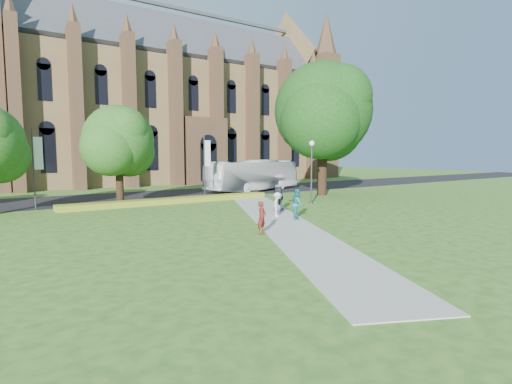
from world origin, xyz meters
TOP-DOWN VIEW (x-y plane):
  - ground at (0.00, 0.00)m, footprint 160.00×160.00m
  - road at (0.00, 20.00)m, footprint 160.00×10.00m
  - footpath at (0.00, 1.00)m, footprint 15.58×28.54m
  - flower_hedge at (-2.00, 13.20)m, footprint 18.00×1.40m
  - cathedral at (10.00, 39.73)m, footprint 52.60×18.25m
  - streetlamp at (7.50, 6.50)m, footprint 0.44×0.44m
  - large_tree at (13.00, 11.00)m, footprint 9.60×9.60m
  - street_tree_1 at (-6.00, 14.50)m, footprint 5.60×5.60m
  - banner_pole_0 at (2.11, 15.20)m, footprint 0.70×0.10m
  - banner_pole_1 at (-11.89, 15.20)m, footprint 0.70×0.10m
  - tour_coach at (9.74, 18.52)m, footprint 12.72×5.61m
  - pedestrian_0 at (-3.26, -1.62)m, footprint 0.72×0.62m
  - pedestrian_1 at (1.29, 0.90)m, footprint 1.16×1.18m
  - pedestrian_2 at (0.84, 2.42)m, footprint 1.16×1.13m
  - pedestrian_3 at (2.98, 4.87)m, footprint 1.04×0.83m
  - pedestrian_4 at (2.31, 4.28)m, footprint 1.12×1.01m
  - pedestrian_5 at (2.21, 4.17)m, footprint 1.60×1.54m
  - parasol at (2.49, 4.38)m, footprint 0.85×0.85m

SIDE VIEW (x-z plane):
  - ground at x=0.00m, z-range 0.00..0.00m
  - road at x=0.00m, z-range 0.00..0.02m
  - footpath at x=0.00m, z-range 0.00..0.04m
  - flower_hedge at x=-2.00m, z-range 0.00..0.45m
  - pedestrian_2 at x=0.84m, z-range 0.04..1.63m
  - pedestrian_3 at x=2.98m, z-range 0.04..1.69m
  - pedestrian_0 at x=-3.26m, z-range 0.04..1.72m
  - pedestrian_5 at x=2.21m, z-range 0.04..1.86m
  - pedestrian_1 at x=1.29m, z-range 0.04..1.96m
  - pedestrian_4 at x=2.31m, z-range 0.04..1.96m
  - tour_coach at x=9.74m, z-range 0.02..3.47m
  - parasol at x=2.49m, z-range 1.96..2.60m
  - streetlamp at x=7.50m, z-range 0.68..5.92m
  - banner_pole_0 at x=2.11m, z-range 0.39..6.39m
  - banner_pole_1 at x=-11.89m, z-range 0.39..6.39m
  - street_tree_1 at x=-6.00m, z-range 1.20..9.25m
  - large_tree at x=13.00m, z-range 1.77..14.97m
  - cathedral at x=10.00m, z-range -1.02..26.98m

